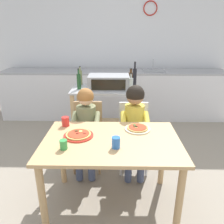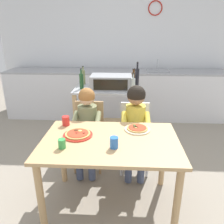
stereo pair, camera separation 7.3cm
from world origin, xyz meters
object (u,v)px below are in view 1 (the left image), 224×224
object	(u,v)px
drinking_cup_blue	(116,143)
toaster_oven	(109,82)
child_in_olive_shirt	(86,121)
drinking_cup_red	(65,121)
bottle_brown_beer	(135,78)
dining_chair_right	(133,132)
bottle_slim_sauce	(79,81)
kitchen_island_cart	(105,108)
pizza_plate_red_rimmed	(78,135)
drinking_cup_green	(64,145)
child_in_yellow_shirt	(135,119)
bottle_clear_vinegar	(131,79)
bottle_tall_green_wine	(80,77)
bottle_dark_olive_oil	(131,85)
dining_chair_left	(88,131)
pizza_plate_cream	(138,128)
dining_table	(111,150)

from	to	relation	value
drinking_cup_blue	toaster_oven	bearing A→B (deg)	94.25
child_in_olive_shirt	drinking_cup_red	bearing A→B (deg)	-121.29
bottle_brown_beer	child_in_olive_shirt	world-z (taller)	bottle_brown_beer
dining_chair_right	bottle_slim_sauce	bearing A→B (deg)	143.02
kitchen_island_cart	pizza_plate_red_rimmed	bearing A→B (deg)	-98.75
drinking_cup_green	kitchen_island_cart	bearing A→B (deg)	79.36
kitchen_island_cart	child_in_yellow_shirt	bearing A→B (deg)	-62.17
toaster_oven	drinking_cup_red	size ratio (longest dim) A/B	5.91
bottle_clear_vinegar	bottle_tall_green_wine	bearing A→B (deg)	174.71
dining_chair_right	child_in_yellow_shirt	xyz separation A→B (m)	(-0.00, -0.12, 0.21)
drinking_cup_blue	bottle_tall_green_wine	bearing A→B (deg)	108.21
child_in_yellow_shirt	bottle_brown_beer	bearing A→B (deg)	86.86
dining_chair_right	drinking_cup_blue	xyz separation A→B (m)	(-0.21, -0.81, 0.29)
bottle_slim_sauce	dining_chair_right	world-z (taller)	bottle_slim_sauce
bottle_dark_olive_oil	dining_chair_left	bearing A→B (deg)	-145.34
bottle_dark_olive_oil	toaster_oven	bearing A→B (deg)	148.05
pizza_plate_red_rimmed	drinking_cup_blue	size ratio (longest dim) A/B	2.83
kitchen_island_cart	pizza_plate_cream	distance (m)	1.11
kitchen_island_cart	dining_chair_left	bearing A→B (deg)	-107.91
child_in_olive_shirt	pizza_plate_red_rimmed	world-z (taller)	child_in_olive_shirt
drinking_cup_green	drinking_cup_blue	bearing A→B (deg)	3.69
bottle_brown_beer	drinking_cup_red	distance (m)	1.21
bottle_tall_green_wine	child_in_yellow_shirt	xyz separation A→B (m)	(0.74, -0.91, -0.28)
child_in_olive_shirt	bottle_slim_sauce	bearing A→B (deg)	104.44
bottle_tall_green_wine	bottle_slim_sauce	size ratio (longest dim) A/B	0.96
child_in_olive_shirt	drinking_cup_red	size ratio (longest dim) A/B	10.67
toaster_oven	drinking_cup_red	xyz separation A→B (m)	(-0.41, -0.95, -0.19)
pizza_plate_red_rimmed	child_in_yellow_shirt	bearing A→B (deg)	41.43
toaster_oven	dining_chair_left	bearing A→B (deg)	-113.63
bottle_tall_green_wine	drinking_cup_blue	size ratio (longest dim) A/B	2.84
drinking_cup_blue	bottle_clear_vinegar	bearing A→B (deg)	82.27
bottle_dark_olive_oil	bottle_brown_beer	size ratio (longest dim) A/B	0.68
dining_table	pizza_plate_cream	xyz separation A→B (m)	(0.25, 0.22, 0.12)
dining_table	bottle_slim_sauce	bearing A→B (deg)	111.14
bottle_slim_sauce	drinking_cup_blue	size ratio (longest dim) A/B	2.95
bottle_brown_beer	pizza_plate_cream	bearing A→B (deg)	-92.09
bottle_dark_olive_oil	dining_table	world-z (taller)	bottle_dark_olive_oil
child_in_yellow_shirt	drinking_cup_red	xyz separation A→B (m)	(-0.72, -0.26, 0.08)
dining_table	pizza_plate_cream	distance (m)	0.35
bottle_clear_vinegar	pizza_plate_cream	bearing A→B (deg)	-89.92
bottle_dark_olive_oil	drinking_cup_green	bearing A→B (deg)	-116.77
bottle_clear_vinegar	child_in_yellow_shirt	distance (m)	0.89
child_in_yellow_shirt	pizza_plate_red_rimmed	world-z (taller)	child_in_yellow_shirt
bottle_tall_green_wine	bottle_slim_sauce	distance (m)	0.25
bottle_tall_green_wine	child_in_yellow_shirt	world-z (taller)	bottle_tall_green_wine
toaster_oven	child_in_olive_shirt	distance (m)	0.78
toaster_oven	drinking_cup_blue	size ratio (longest dim) A/B	5.83
bottle_clear_vinegar	dining_chair_right	bearing A→B (deg)	-89.84
dining_chair_right	pizza_plate_cream	bearing A→B (deg)	-90.04
bottle_slim_sauce	bottle_brown_beer	world-z (taller)	bottle_brown_beer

